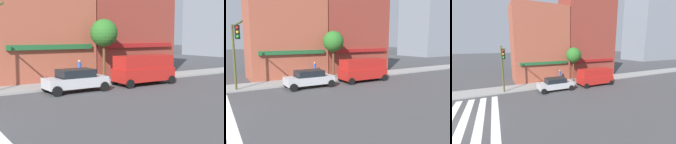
{
  "view_description": "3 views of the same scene",
  "coord_description": "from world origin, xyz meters",
  "views": [
    {
      "loc": [
        0.0,
        -14.58,
        3.87
      ],
      "look_at": [
        12.78,
        4.7,
        1.2
      ],
      "focal_mm": 50.0,
      "sensor_mm": 36.0,
      "label": 1
    },
    {
      "loc": [
        2.1,
        -13.5,
        4.29
      ],
      "look_at": [
        12.78,
        4.7,
        1.2
      ],
      "focal_mm": 35.0,
      "sensor_mm": 36.0,
      "label": 2
    },
    {
      "loc": [
        3.0,
        -12.24,
        5.71
      ],
      "look_at": [
        11.53,
        6.0,
        2.0
      ],
      "focal_mm": 24.0,
      "sensor_mm": 36.0,
      "label": 3
    }
  ],
  "objects": [
    {
      "name": "storefront_row",
      "position": [
        15.03,
        11.5,
        6.73
      ],
      "size": [
        17.85,
        5.3,
        14.87
      ],
      "color": "#9E4C38",
      "rests_on": "ground_plane"
    },
    {
      "name": "sedan_silver",
      "position": [
        9.74,
        4.7,
        0.84
      ],
      "size": [
        4.41,
        2.02,
        1.59
      ],
      "rotation": [
        0.0,
        0.0,
        -0.01
      ],
      "color": "#B7B7BC",
      "rests_on": "ground_plane"
    },
    {
      "name": "van_red",
      "position": [
        15.82,
        4.7,
        1.29
      ],
      "size": [
        5.01,
        2.22,
        2.34
      ],
      "rotation": [
        0.0,
        0.0,
        -0.01
      ],
      "color": "#B21E19",
      "rests_on": "ground_plane"
    },
    {
      "name": "pedestrian_grey_coat",
      "position": [
        16.89,
        8.07,
        1.07
      ],
      "size": [
        0.32,
        0.32,
        1.77
      ],
      "rotation": [
        0.0,
        0.0,
        1.27
      ],
      "color": "#23232D",
      "rests_on": "sidewalk_left"
    },
    {
      "name": "pedestrian_blue_shirt",
      "position": [
        11.9,
        8.28,
        1.07
      ],
      "size": [
        0.32,
        0.32,
        1.77
      ],
      "rotation": [
        0.0,
        0.0,
        3.51
      ],
      "color": "#23232D",
      "rests_on": "sidewalk_left"
    },
    {
      "name": "fire_hydrant",
      "position": [
        8.3,
        6.4,
        0.61
      ],
      "size": [
        0.24,
        0.24,
        0.84
      ],
      "color": "red",
      "rests_on": "sidewalk_left"
    },
    {
      "name": "street_tree",
      "position": [
        13.82,
        7.5,
        4.11
      ],
      "size": [
        2.29,
        2.29,
        5.14
      ],
      "color": "brown",
      "rests_on": "sidewalk_left"
    }
  ]
}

